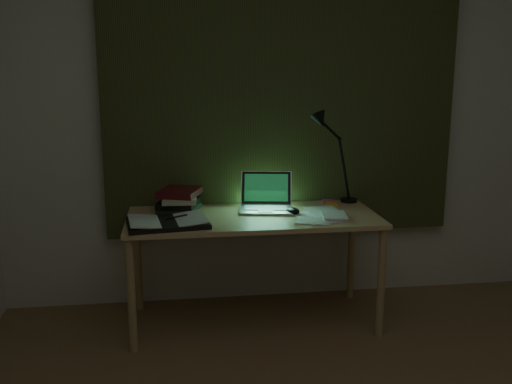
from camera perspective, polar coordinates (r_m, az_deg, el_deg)
wall_back at (r=3.61m, az=2.53°, el=8.52°), size 3.50×0.00×2.50m
curtain at (r=3.57m, az=2.68°, el=11.69°), size 2.20×0.06×2.00m
desk at (r=3.38m, az=-0.28°, el=-7.74°), size 1.44×0.63×0.66m
laptop at (r=3.35m, az=0.98°, el=-0.09°), size 0.37×0.40×0.22m
open_textbook at (r=3.12m, az=-8.84°, el=-2.96°), size 0.46×0.36×0.04m
book_stack at (r=3.39m, az=-7.75°, el=-0.80°), size 0.26×0.30×0.14m
loose_papers at (r=3.28m, az=6.98°, el=-2.32°), size 0.38×0.39×0.02m
mouse at (r=3.32m, az=3.75°, el=-1.88°), size 0.09×0.11×0.04m
sticky_yellow at (r=3.55m, az=7.61°, el=-1.21°), size 0.08×0.08×0.02m
sticky_pink at (r=3.61m, az=7.28°, el=-0.99°), size 0.09×0.09×0.02m
desk_lamp at (r=3.61m, az=9.42°, el=3.37°), size 0.42×0.36×0.56m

